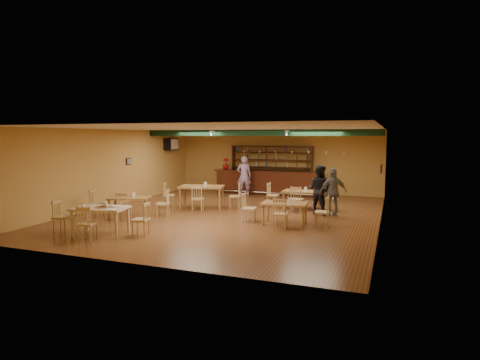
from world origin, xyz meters
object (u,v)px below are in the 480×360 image
at_px(dining_table_b, 301,200).
at_px(patron_bar, 244,176).
at_px(patron_right_a, 319,190).
at_px(dining_table_a, 202,197).
at_px(dining_table_d, 285,214).
at_px(near_table, 101,221).
at_px(dining_table_c, 130,207).
at_px(bar_counter, 268,182).

bearing_deg(dining_table_b, patron_bar, 144.88).
bearing_deg(patron_right_a, dining_table_a, 23.71).
xyz_separation_m(patron_bar, patron_right_a, (4.00, -3.22, -0.05)).
bearing_deg(dining_table_d, patron_bar, 117.64).
xyz_separation_m(near_table, patron_right_a, (5.18, 5.20, 0.48)).
distance_m(dining_table_c, patron_bar, 6.35).
distance_m(dining_table_b, near_table, 7.42).
height_order(dining_table_d, near_table, near_table).
xyz_separation_m(dining_table_d, near_table, (-4.48, -3.05, 0.04)).
bearing_deg(dining_table_b, dining_table_d, -86.05).
bearing_deg(bar_counter, near_table, -102.52).
bearing_deg(dining_table_b, bar_counter, 127.60).
distance_m(bar_counter, dining_table_c, 7.40).
xyz_separation_m(dining_table_b, patron_right_a, (0.80, -0.80, 0.52)).
bearing_deg(dining_table_b, near_table, -124.16).
bearing_deg(dining_table_c, patron_bar, 52.45).
relative_size(bar_counter, dining_table_d, 3.74).
xyz_separation_m(dining_table_c, patron_right_a, (5.94, 2.79, 0.53)).
height_order(dining_table_b, near_table, near_table).
height_order(bar_counter, near_table, bar_counter).
relative_size(dining_table_d, near_table, 0.96).
height_order(dining_table_b, patron_bar, patron_bar).
bearing_deg(dining_table_a, dining_table_b, 1.30).
bearing_deg(patron_right_a, near_table, 65.24).
bearing_deg(near_table, bar_counter, 65.96).
relative_size(dining_table_b, patron_right_a, 0.79).
xyz_separation_m(bar_counter, dining_table_c, (-2.82, -6.84, -0.22)).
distance_m(dining_table_b, patron_right_a, 1.25).
xyz_separation_m(dining_table_a, near_table, (-0.72, -4.92, -0.03)).
bearing_deg(patron_right_a, bar_counter, -32.17).
relative_size(dining_table_c, near_table, 0.95).
bearing_deg(patron_bar, near_table, 64.46).
height_order(bar_counter, dining_table_d, bar_counter).
height_order(dining_table_a, patron_bar, patron_bar).
distance_m(bar_counter, patron_right_a, 5.12).
relative_size(dining_table_c, dining_table_d, 0.99).
bearing_deg(near_table, patron_bar, 70.52).
relative_size(dining_table_d, patron_right_a, 0.80).
bearing_deg(dining_table_c, near_table, -91.95).
distance_m(patron_bar, patron_right_a, 5.14).
distance_m(dining_table_d, near_table, 5.42).
xyz_separation_m(dining_table_a, patron_right_a, (4.46, 0.28, 0.45)).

